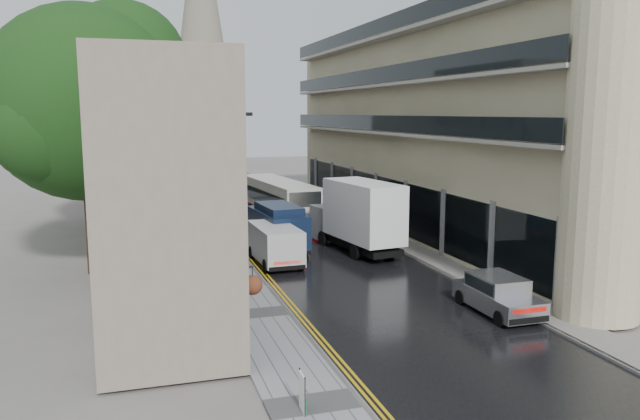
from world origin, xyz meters
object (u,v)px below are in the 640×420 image
cream_bus (277,207)px  white_lorry (355,222)px  pedestrian (209,240)px  tree_far (103,140)px  silver_hatchback (501,306)px  lamp_post_near (239,194)px  white_van (266,252)px  tree_near (86,137)px  estate_sign (302,393)px  lamp_post_far (200,170)px  navy_van (271,233)px

cream_bus → white_lorry: size_ratio=1.41×
pedestrian → tree_far: bearing=-48.7°
silver_hatchback → lamp_post_near: 14.07m
silver_hatchback → tree_far: bearing=119.8°
white_van → pedestrian: white_van is taller
tree_near → estate_sign: 19.84m
cream_bus → silver_hatchback: 22.57m
white_lorry → white_van: 5.62m
tree_far → lamp_post_far: bearing=23.0°
pedestrian → cream_bus: bearing=-112.0°
lamp_post_far → tree_far: bearing=-144.6°
navy_van → lamp_post_near: (-2.22, -2.76, 2.67)m
pedestrian → lamp_post_near: 4.89m
pedestrian → lamp_post_near: lamp_post_near is taller
pedestrian → lamp_post_far: 14.74m
white_lorry → pedestrian: (-7.76, 2.65, -1.06)m
white_van → tree_near: bearing=161.8°
tree_near → lamp_post_far: tree_near is taller
white_van → pedestrian: 4.66m
white_lorry → white_van: (-5.36, -1.34, -1.04)m
cream_bus → white_lorry: (2.07, -10.30, 0.57)m
tree_near → cream_bus: (11.77, 9.13, -5.38)m
white_lorry → estate_sign: bearing=-122.8°
tree_far → cream_bus: 12.97m
cream_bus → lamp_post_near: 12.46m
cream_bus → white_lorry: white_lorry is taller
tree_far → estate_sign: size_ratio=11.77×
cream_bus → lamp_post_near: bearing=-117.4°
cream_bus → white_van: cream_bus is taller
silver_hatchback → navy_van: (-5.95, 13.73, 0.64)m
silver_hatchback → white_van: (-6.90, 10.63, 0.28)m
tree_near → navy_van: 10.93m
tree_near → lamp_post_far: bearing=65.6°
white_van → lamp_post_near: 3.30m
tree_far → silver_hatchback: bearing=-60.0°
navy_van → lamp_post_near: size_ratio=0.70×
tree_near → tree_far: tree_near is taller
white_lorry → lamp_post_near: (-6.64, -1.00, 1.99)m
navy_van → estate_sign: navy_van is taller
cream_bus → silver_hatchback: size_ratio=2.68×
silver_hatchback → estate_sign: (-9.17, -4.62, -0.16)m
lamp_post_near → lamp_post_far: bearing=68.9°
cream_bus → white_lorry: bearing=-84.0°
lamp_post_near → estate_sign: size_ratio=7.56×
white_van → lamp_post_near: size_ratio=0.60×
pedestrian → estate_sign: (0.13, -19.24, -0.43)m
navy_van → lamp_post_far: size_ratio=0.77×
tree_near → cream_bus: tree_near is taller
navy_van → lamp_post_far: bearing=93.5°
silver_hatchback → pedestrian: pedestrian is taller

